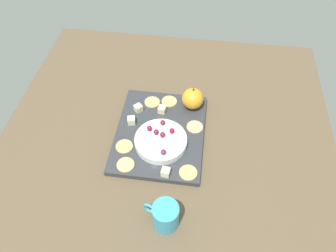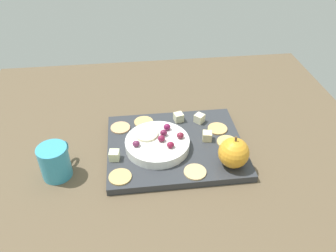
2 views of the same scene
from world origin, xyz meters
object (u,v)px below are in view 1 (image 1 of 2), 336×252
at_px(cheese_cube_0, 131,120).
at_px(cracker_3, 188,173).
at_px(grape_3, 163,135).
at_px(grape_2, 150,127).
at_px(apple_whole, 193,99).
at_px(grape_0, 163,152).
at_px(cracker_1, 169,101).
at_px(apple_slice_0, 152,144).
at_px(cracker_4, 126,165).
at_px(cracker_0, 152,102).
at_px(serving_dish, 161,141).
at_px(cheese_cube_1, 162,109).
at_px(cheese_cube_2, 138,108).
at_px(cup, 165,216).
at_px(cheese_cube_3, 166,172).
at_px(grape_1, 172,130).
at_px(platter, 160,133).
at_px(grape_4, 156,132).
at_px(cracker_2, 195,127).
at_px(cracker_5, 124,146).
at_px(grape_5, 163,123).

relative_size(cheese_cube_0, cracker_3, 0.45).
bearing_deg(grape_3, grape_2, 62.40).
relative_size(apple_whole, grape_0, 4.03).
relative_size(cracker_1, apple_slice_0, 0.90).
bearing_deg(cracker_4, cracker_0, -7.80).
distance_m(apple_whole, cracker_3, 0.27).
relative_size(serving_dish, cheese_cube_1, 6.86).
height_order(cheese_cube_2, cup, cup).
height_order(cheese_cube_3, apple_slice_0, apple_slice_0).
bearing_deg(cracker_0, cheese_cube_2, 137.07).
bearing_deg(cracker_0, serving_dish, -161.77).
height_order(cheese_cube_1, cracker_1, cheese_cube_1).
distance_m(cheese_cube_2, grape_1, 0.16).
bearing_deg(cracker_1, cracker_3, -161.53).
distance_m(cheese_cube_0, cheese_cube_1, 0.11).
height_order(platter, grape_4, grape_4).
distance_m(cheese_cube_3, grape_3, 0.12).
height_order(apple_whole, cracker_3, apple_whole).
xyz_separation_m(serving_dish, apple_slice_0, (-0.03, 0.02, 0.02)).
distance_m(cheese_cube_3, grape_1, 0.14).
xyz_separation_m(cheese_cube_1, grape_1, (-0.10, -0.05, 0.02)).
distance_m(cracker_4, grape_3, 0.15).
relative_size(cheese_cube_1, cracker_1, 0.45).
xyz_separation_m(cheese_cube_1, cracker_3, (-0.23, -0.11, -0.01)).
relative_size(cracker_0, cracker_3, 1.00).
relative_size(cheese_cube_0, cheese_cube_3, 1.00).
distance_m(apple_whole, cracker_2, 0.10).
height_order(cracker_5, cup, cup).
height_order(cracker_3, cracker_5, same).
relative_size(cracker_1, grape_5, 2.92).
distance_m(cheese_cube_0, grape_1, 0.15).
distance_m(cheese_cube_3, cup, 0.14).
xyz_separation_m(platter, cracker_0, (0.12, 0.05, 0.01)).
distance_m(cheese_cube_0, cracker_2, 0.21).
height_order(apple_whole, cracker_0, apple_whole).
height_order(cracker_3, grape_0, grape_0).
distance_m(platter, cheese_cube_0, 0.10).
xyz_separation_m(grape_4, apple_slice_0, (-0.04, 0.01, -0.01)).
relative_size(cheese_cube_3, apple_slice_0, 0.40).
relative_size(cracker_0, cup, 0.54).
bearing_deg(cracker_3, apple_slice_0, 59.48).
relative_size(cracker_4, grape_5, 2.92).
bearing_deg(apple_whole, platter, 143.44).
bearing_deg(cracker_4, grape_1, -44.66).
height_order(platter, cracker_3, cracker_3).
distance_m(grape_3, grape_4, 0.02).
relative_size(cracker_2, apple_slice_0, 0.90).
bearing_deg(cracker_3, grape_1, 26.87).
relative_size(platter, apple_whole, 4.75).
xyz_separation_m(grape_3, apple_slice_0, (-0.04, 0.03, -0.01)).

